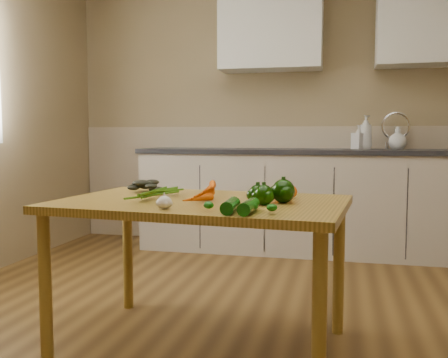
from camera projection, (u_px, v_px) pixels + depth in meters
name	position (u px, v px, depth m)	size (l,w,h in m)	color
room	(228.00, 87.00, 2.39)	(4.04, 5.04, 2.64)	brown
counter_run	(303.00, 200.00, 4.36)	(2.84, 0.64, 1.14)	#B5A997
upper_cabinets	(342.00, 27.00, 4.29)	(2.15, 0.35, 0.70)	silver
table	(202.00, 217.00, 2.36)	(1.40, 0.97, 0.71)	#A67F30
soap_bottle_a	(366.00, 132.00, 4.29)	(0.11, 0.11, 0.29)	silver
soap_bottle_b	(359.00, 137.00, 4.29)	(0.09, 0.10, 0.21)	silver
soap_bottle_c	(398.00, 138.00, 4.21)	(0.15, 0.15, 0.19)	silver
carrot_bunch	(190.00, 193.00, 2.38)	(0.25, 0.19, 0.07)	#E55905
leafy_greens	(146.00, 183.00, 2.68)	(0.19, 0.17, 0.09)	black
garlic_bulb	(164.00, 202.00, 2.07)	(0.06, 0.06, 0.05)	silver
pepper_a	(258.00, 194.00, 2.25)	(0.08, 0.08, 0.08)	black
pepper_b	(283.00, 191.00, 2.26)	(0.11, 0.11, 0.11)	black
pepper_c	(264.00, 195.00, 2.18)	(0.09, 0.09, 0.09)	black
tomato_a	(256.00, 192.00, 2.41)	(0.07, 0.07, 0.06)	#910A02
tomato_b	(275.00, 191.00, 2.46)	(0.06, 0.06, 0.06)	#D74F05
tomato_c	(290.00, 192.00, 2.41)	(0.07, 0.07, 0.07)	#D74F05
zucchini_a	(249.00, 207.00, 1.96)	(0.05, 0.05, 0.18)	#0A4B08
zucchini_b	(230.00, 206.00, 1.98)	(0.05, 0.05, 0.18)	#0A4B08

